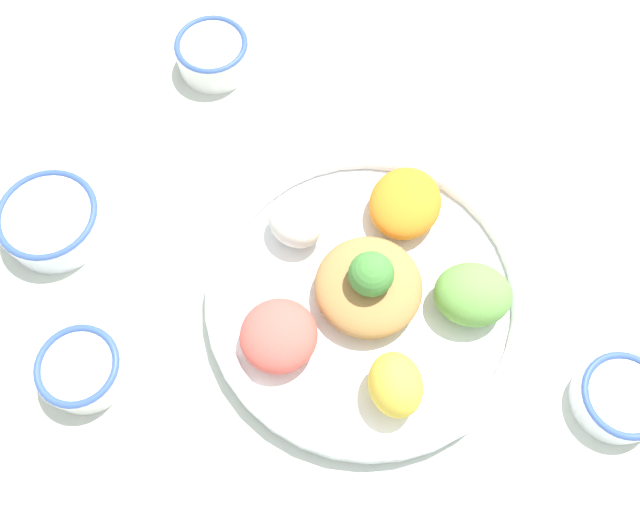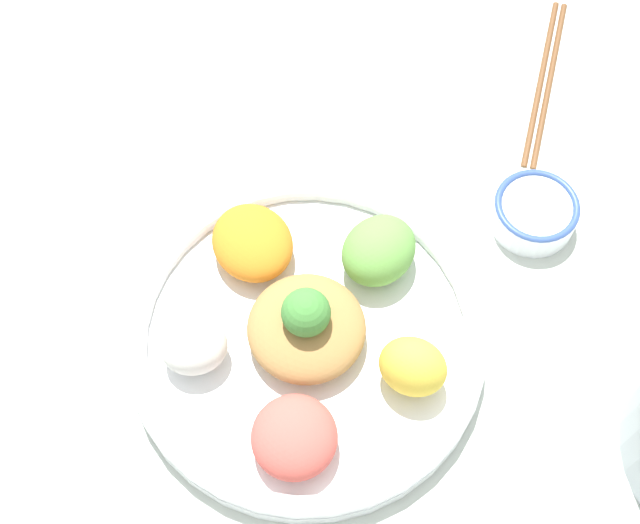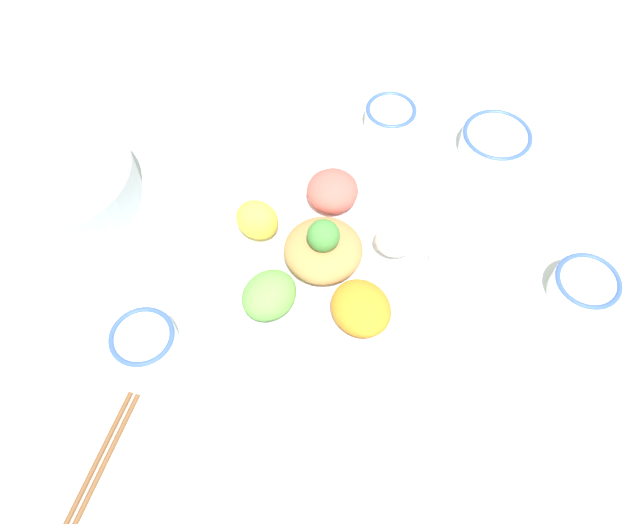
% 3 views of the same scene
% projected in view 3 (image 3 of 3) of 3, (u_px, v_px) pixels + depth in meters
% --- Properties ---
extents(ground_plane, '(2.40, 2.40, 0.00)m').
position_uv_depth(ground_plane, '(326.00, 262.00, 0.92)').
color(ground_plane, silver).
extents(salad_platter, '(0.34, 0.34, 0.10)m').
position_uv_depth(salad_platter, '(323.00, 257.00, 0.89)').
color(salad_platter, white).
rests_on(salad_platter, ground_plane).
extents(sauce_bowl_red, '(0.11, 0.11, 0.04)m').
position_uv_depth(sauce_bowl_red, '(495.00, 141.00, 1.01)').
color(sauce_bowl_red, white).
rests_on(sauce_bowl_red, ground_plane).
extents(rice_bowl_blue, '(0.09, 0.09, 0.04)m').
position_uv_depth(rice_bowl_blue, '(144.00, 340.00, 0.83)').
color(rice_bowl_blue, white).
rests_on(rice_bowl_blue, ground_plane).
extents(sauce_bowl_dark, '(0.09, 0.09, 0.04)m').
position_uv_depth(sauce_bowl_dark, '(390.00, 116.00, 1.04)').
color(sauce_bowl_dark, white).
rests_on(sauce_bowl_dark, ground_plane).
extents(rice_bowl_plain, '(0.09, 0.09, 0.04)m').
position_uv_depth(rice_bowl_plain, '(584.00, 286.00, 0.87)').
color(rice_bowl_plain, white).
rests_on(rice_bowl_plain, ground_plane).
extents(side_serving_bowl, '(0.23, 0.23, 0.07)m').
position_uv_depth(side_serving_bowl, '(62.00, 183.00, 0.95)').
color(side_serving_bowl, '#A8B2BC').
rests_on(side_serving_bowl, ground_plane).
extents(chopsticks_pair_near, '(0.23, 0.11, 0.01)m').
position_uv_depth(chopsticks_pair_near, '(88.00, 486.00, 0.75)').
color(chopsticks_pair_near, brown).
rests_on(chopsticks_pair_near, ground_plane).
extents(serving_spoon_main, '(0.07, 0.12, 0.01)m').
position_uv_depth(serving_spoon_main, '(294.00, 115.00, 1.07)').
color(serving_spoon_main, beige).
rests_on(serving_spoon_main, ground_plane).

